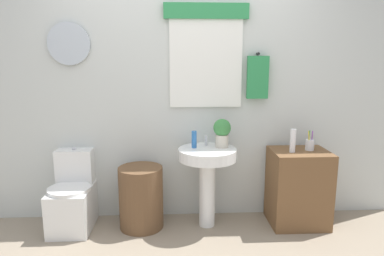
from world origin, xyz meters
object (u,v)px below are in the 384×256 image
Objects in this scene: toilet at (73,198)px; potted_plant at (222,131)px; pedestal_sink at (207,167)px; toothbrush_cup at (310,145)px; soap_bottle at (194,139)px; laundry_hamper at (141,197)px; lotion_bottle at (293,141)px; wooden_cabinet at (298,187)px.

potted_plant is at bearing 1.12° from toilet.
pedestal_sink reaches higher than toilet.
toilet is at bearing 179.68° from toothbrush_cup.
toilet is at bearing 178.51° from pedestal_sink.
toilet is at bearing -179.13° from soap_bottle.
lotion_bottle reaches higher than laundry_hamper.
laundry_hamper is 1.65m from toothbrush_cup.
toothbrush_cup is (2.22, -0.01, 0.49)m from toilet.
soap_bottle is (-0.99, 0.05, 0.47)m from wooden_cabinet.
laundry_hamper is 0.74m from soap_bottle.
toilet is 0.98× the size of pedestal_sink.
toilet is 2.27m from toothbrush_cup.
laundry_hamper is 0.68m from pedestal_sink.
toilet is 3.43× the size of lotion_bottle.
wooden_cabinet is at bearing -2.89° from soap_bottle.
toilet is at bearing -178.88° from potted_plant.
laundry_hamper is 1.49m from wooden_cabinet.
toothbrush_cup is at bearing 0.73° from laundry_hamper.
lotion_bottle is 0.20m from toothbrush_cup.
toothbrush_cup is (0.96, 0.02, 0.20)m from pedestal_sink.
lotion_bottle is (2.03, -0.07, 0.55)m from toilet.
pedestal_sink reaches higher than laundry_hamper.
toothbrush_cup is at bearing -0.32° from toilet.
potted_plant is (0.14, 0.06, 0.33)m from pedestal_sink.
toilet is at bearing 177.95° from lotion_bottle.
potted_plant reaches higher than toothbrush_cup.
lotion_bottle reaches higher than toilet.
wooden_cabinet is 3.89× the size of toothbrush_cup.
toothbrush_cup reaches higher than toilet.
pedestal_sink is at bearing 177.05° from lotion_bottle.
lotion_bottle is at bearing -161.92° from toothbrush_cup.
potted_plant is at bearing 177.22° from toothbrush_cup.
wooden_cabinet is (2.12, -0.03, 0.08)m from toilet.
lotion_bottle is 1.16× the size of toothbrush_cup.
soap_bottle is at bearing 177.11° from wooden_cabinet.
toilet is 4.68× the size of soap_bottle.
toilet is 1.26m from soap_bottle.
pedestal_sink is at bearing -1.49° from toilet.
pedestal_sink is 2.82× the size of potted_plant.
toothbrush_cup is (0.18, 0.06, -0.05)m from lotion_bottle.
lotion_bottle is at bearing -2.05° from toilet.
toilet is 3.98× the size of toothbrush_cup.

